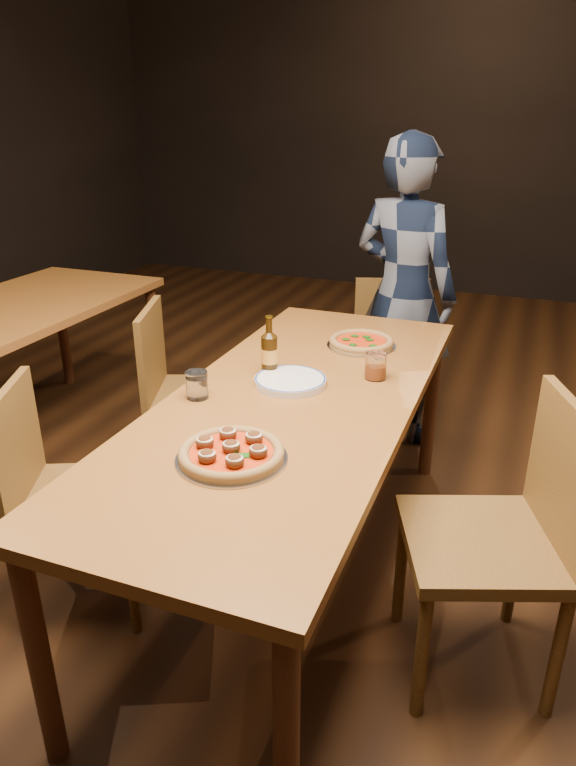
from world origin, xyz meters
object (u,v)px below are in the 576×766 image
(table_main, at_px, (293,415))
(diner, at_px, (404,293))
(beer_bottle, at_px, (269,354))
(water_glass, at_px, (197,385))
(plate_stack, at_px, (290,381))
(chair_main_nw, at_px, (82,495))
(chair_main_sw, at_px, (197,394))
(chair_end, at_px, (393,359))
(chair_main_e, at_px, (482,540))
(pizza_meatball, at_px, (231,453))
(pizza_margherita, at_px, (361,342))
(amber_glass, at_px, (376,366))

(table_main, distance_m, diner, 1.35)
(beer_bottle, height_order, water_glass, beer_bottle)
(table_main, distance_m, plate_stack, 0.13)
(chair_main_nw, bearing_deg, chair_main_sw, -22.86)
(plate_stack, xyz_separation_m, beer_bottle, (-0.11, 0.07, 0.07))
(chair_end, relative_size, diner, 0.55)
(chair_main_e, xyz_separation_m, plate_stack, (-0.72, 0.30, 0.28))
(chair_main_sw, relative_size, water_glass, 9.61)
(water_glass, bearing_deg, chair_main_sw, 120.01)
(pizza_meatball, height_order, water_glass, water_glass)
(pizza_meatball, bearing_deg, chair_main_sw, 124.14)
(chair_main_nw, height_order, diner, diner)
(chair_end, bearing_deg, water_glass, -123.65)
(plate_stack, distance_m, water_glass, 0.34)
(chair_end, height_order, pizza_margherita, chair_end)
(chair_main_sw, xyz_separation_m, pizza_meatball, (0.64, -0.95, 0.32))
(chair_main_e, distance_m, pizza_meatball, 0.79)
(table_main, bearing_deg, chair_end, 86.92)
(table_main, bearing_deg, diner, 85.73)
(table_main, xyz_separation_m, plate_stack, (-0.05, 0.09, 0.08))
(chair_main_nw, relative_size, water_glass, 9.36)
(pizza_margherita, relative_size, amber_glass, 2.92)
(chair_main_sw, distance_m, pizza_margherita, 0.81)
(beer_bottle, relative_size, water_glass, 2.32)
(chair_end, height_order, pizza_meatball, chair_end)
(water_glass, bearing_deg, chair_end, 75.58)
(pizza_margherita, bearing_deg, table_main, -98.25)
(amber_glass, bearing_deg, pizza_meatball, -107.82)
(chair_main_sw, xyz_separation_m, beer_bottle, (0.50, -0.33, 0.38))
(chair_main_nw, distance_m, beer_bottle, 0.82)
(pizza_meatball, height_order, diner, diner)
(table_main, height_order, plate_stack, plate_stack)
(pizza_meatball, bearing_deg, amber_glass, 72.18)
(chair_main_nw, xyz_separation_m, pizza_margherita, (0.71, 0.95, 0.33))
(chair_main_e, bearing_deg, pizza_meatball, -89.68)
(chair_main_nw, height_order, amber_glass, chair_main_nw)
(chair_main_sw, bearing_deg, water_glass, -170.04)
(chair_main_e, xyz_separation_m, pizza_meatball, (-0.68, -0.26, 0.29))
(chair_main_sw, height_order, amber_glass, chair_main_sw)
(chair_main_nw, distance_m, plate_stack, 0.82)
(chair_end, distance_m, pizza_meatball, 1.81)
(chair_end, xyz_separation_m, pizza_meatball, (-0.08, -1.78, 0.34))
(chair_main_sw, bearing_deg, pizza_meatball, -165.91)
(chair_end, xyz_separation_m, water_glass, (-0.37, -1.44, 0.37))
(beer_bottle, relative_size, diner, 0.14)
(plate_stack, xyz_separation_m, amber_glass, (0.27, 0.16, 0.04))
(chair_main_e, distance_m, diner, 1.67)
(chair_main_e, height_order, pizza_margherita, chair_main_e)
(chair_main_sw, xyz_separation_m, diner, (0.75, 0.85, 0.33))
(chair_main_sw, height_order, diner, diner)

